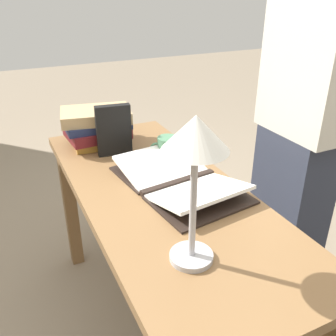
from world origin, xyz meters
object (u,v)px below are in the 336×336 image
book_standing_upright (114,130)px  open_book (178,180)px  book_stack_tall (97,126)px  coffee_mug (168,148)px  reading_lamp (195,149)px  person_reader (302,126)px

book_standing_upright → open_book: bearing=-153.2°
book_stack_tall → coffee_mug: (-0.28, -0.22, -0.04)m
book_stack_tall → reading_lamp: bearing=-179.7°
book_stack_tall → book_standing_upright: bearing=-165.8°
book_stack_tall → book_standing_upright: (-0.14, -0.04, 0.02)m
coffee_mug → book_standing_upright: bearing=53.0°
open_book → coffee_mug: (0.22, -0.06, 0.03)m
reading_lamp → coffee_mug: size_ratio=3.52×
book_stack_tall → reading_lamp: 0.91m
open_book → person_reader: (-0.02, -0.55, 0.13)m
reading_lamp → book_stack_tall: bearing=0.3°
book_standing_upright → person_reader: (-0.38, -0.67, 0.04)m
open_book → person_reader: 0.56m
book_stack_tall → coffee_mug: size_ratio=2.88×
book_standing_upright → reading_lamp: reading_lamp is taller
coffee_mug → person_reader: size_ratio=0.07×
reading_lamp → person_reader: person_reader is taller
book_standing_upright → reading_lamp: 0.77m
coffee_mug → person_reader: 0.55m
book_standing_upright → book_stack_tall: bearing=22.3°
coffee_mug → person_reader: bearing=-116.2°
reading_lamp → coffee_mug: bearing=-19.7°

